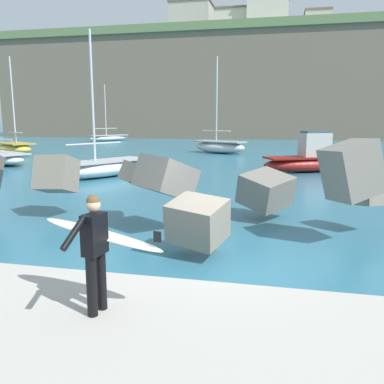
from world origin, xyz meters
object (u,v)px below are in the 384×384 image
(boat_near_right, at_px, (102,167))
(boat_mid_centre, at_px, (309,159))
(station_building_annex, at_px, (233,23))
(station_building_central, at_px, (317,25))
(boat_mid_right, at_px, (109,137))
(boat_far_left, at_px, (15,148))
(surfer_with_board, at_px, (97,243))
(boat_near_left, at_px, (220,146))
(station_building_west, at_px, (192,22))
(station_building_east, at_px, (268,14))

(boat_near_right, distance_m, boat_mid_centre, 11.72)
(station_building_annex, bearing_deg, boat_mid_centre, -77.52)
(station_building_central, bearing_deg, boat_mid_right, -137.04)
(boat_near_right, relative_size, boat_far_left, 0.92)
(boat_mid_centre, height_order, boat_mid_right, boat_mid_right)
(surfer_with_board, xyz_separation_m, boat_near_left, (-2.80, 30.37, -0.67))
(boat_mid_right, bearing_deg, station_building_central, 42.96)
(boat_far_left, relative_size, station_building_west, 1.10)
(boat_mid_centre, bearing_deg, station_building_east, 95.59)
(station_building_west, xyz_separation_m, station_building_central, (21.59, 3.85, -0.72))
(boat_near_left, bearing_deg, station_building_annex, 95.56)
(boat_near_left, bearing_deg, station_building_central, 75.95)
(surfer_with_board, bearing_deg, boat_mid_centre, 77.72)
(boat_near_right, relative_size, station_building_annex, 1.27)
(boat_near_left, distance_m, station_building_annex, 40.13)
(boat_near_left, distance_m, boat_mid_centre, 13.29)
(surfer_with_board, distance_m, station_building_east, 68.57)
(boat_mid_centre, bearing_deg, station_building_annex, 102.48)
(boat_near_right, xyz_separation_m, boat_mid_right, (-13.68, 31.84, -0.04))
(boat_near_left, bearing_deg, boat_mid_centre, -58.54)
(surfer_with_board, height_order, station_building_east, station_building_east)
(boat_near_left, height_order, station_building_east, station_building_east)
(boat_near_left, xyz_separation_m, boat_near_right, (-3.86, -15.88, -0.09))
(boat_near_right, bearing_deg, boat_near_left, 76.32)
(boat_near_left, bearing_deg, boat_near_right, -103.68)
(station_building_east, bearing_deg, boat_near_right, -96.86)
(surfer_with_board, bearing_deg, boat_mid_right, 113.71)
(station_building_west, height_order, station_building_east, station_building_east)
(boat_mid_right, height_order, station_building_west, station_building_west)
(boat_far_left, bearing_deg, station_building_west, 82.26)
(surfer_with_board, xyz_separation_m, boat_mid_centre, (4.14, 19.03, -0.56))
(surfer_with_board, relative_size, station_building_west, 0.29)
(boat_mid_right, xyz_separation_m, station_building_east, (19.89, 19.69, 19.32))
(boat_far_left, distance_m, station_building_annex, 46.47)
(boat_near_left, height_order, boat_near_right, boat_near_left)
(boat_near_right, xyz_separation_m, boat_far_left, (-13.06, 10.91, 0.05))
(surfer_with_board, height_order, boat_mid_centre, boat_mid_centre)
(station_building_east, bearing_deg, surfer_with_board, -89.60)
(boat_mid_right, height_order, station_building_east, station_building_east)
(station_building_east, xyz_separation_m, station_building_annex, (-5.81, 0.04, -1.17))
(boat_near_left, xyz_separation_m, boat_far_left, (-16.93, -4.97, -0.04))
(boat_near_right, relative_size, boat_mid_centre, 1.32)
(boat_near_right, distance_m, station_building_east, 55.37)
(station_building_west, bearing_deg, station_building_central, 10.11)
(surfer_with_board, distance_m, boat_far_left, 32.17)
(station_building_central, relative_size, station_building_annex, 0.83)
(station_building_central, bearing_deg, station_building_west, -169.89)
(boat_mid_centre, relative_size, station_building_west, 0.76)
(boat_far_left, bearing_deg, boat_mid_right, 91.70)
(boat_mid_right, distance_m, boat_far_left, 20.93)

